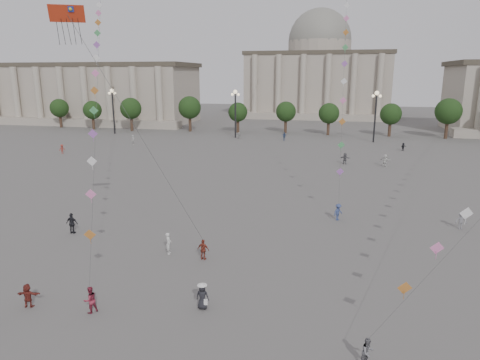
# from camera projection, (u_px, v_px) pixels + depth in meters

# --- Properties ---
(ground) EXTENTS (360.00, 360.00, 0.00)m
(ground) POSITION_uv_depth(u_px,v_px,m) (210.00, 298.00, 27.35)
(ground) COLOR #5D5B58
(ground) RESTS_ON ground
(hall_west) EXTENTS (84.00, 26.22, 17.20)m
(hall_west) POSITION_uv_depth(u_px,v_px,m) (62.00, 93.00, 130.36)
(hall_west) COLOR #A79C8C
(hall_west) RESTS_ON ground
(hall_central) EXTENTS (48.30, 34.30, 35.50)m
(hall_central) POSITION_uv_depth(u_px,v_px,m) (318.00, 74.00, 146.24)
(hall_central) COLOR #A79C8C
(hall_central) RESTS_ON ground
(tree_row) EXTENTS (137.12, 5.12, 8.00)m
(tree_row) POSITION_uv_depth(u_px,v_px,m) (306.00, 112.00, 99.88)
(tree_row) COLOR #332319
(tree_row) RESTS_ON ground
(lamp_post_far_west) EXTENTS (2.00, 0.90, 10.65)m
(lamp_post_far_west) POSITION_uv_depth(u_px,v_px,m) (113.00, 103.00, 101.53)
(lamp_post_far_west) COLOR #262628
(lamp_post_far_west) RESTS_ON ground
(lamp_post_mid_west) EXTENTS (2.00, 0.90, 10.65)m
(lamp_post_mid_west) POSITION_uv_depth(u_px,v_px,m) (235.00, 105.00, 95.07)
(lamp_post_mid_west) COLOR #262628
(lamp_post_mid_west) RESTS_ON ground
(lamp_post_mid_east) EXTENTS (2.00, 0.90, 10.65)m
(lamp_post_mid_east) POSITION_uv_depth(u_px,v_px,m) (376.00, 107.00, 88.61)
(lamp_post_mid_east) COLOR #262628
(lamp_post_mid_east) RESTS_ON ground
(person_crowd_0) EXTENTS (1.14, 0.64, 1.84)m
(person_crowd_0) POSITION_uv_depth(u_px,v_px,m) (284.00, 136.00, 92.29)
(person_crowd_0) COLOR #354B78
(person_crowd_0) RESTS_ON ground
(person_crowd_2) EXTENTS (1.11, 1.26, 1.69)m
(person_crowd_2) POSITION_uv_depth(u_px,v_px,m) (62.00, 149.00, 77.05)
(person_crowd_2) COLOR maroon
(person_crowd_2) RESTS_ON ground
(person_crowd_4) EXTENTS (1.16, 1.38, 1.49)m
(person_crowd_4) POSITION_uv_depth(u_px,v_px,m) (239.00, 136.00, 94.47)
(person_crowd_4) COLOR #B2B1AD
(person_crowd_4) RESTS_ON ground
(person_crowd_6) EXTENTS (1.15, 0.77, 1.65)m
(person_crowd_6) POSITION_uv_depth(u_px,v_px,m) (461.00, 220.00, 39.42)
(person_crowd_6) COLOR slate
(person_crowd_6) RESTS_ON ground
(person_crowd_7) EXTENTS (1.86, 1.24, 1.93)m
(person_crowd_7) POSITION_uv_depth(u_px,v_px,m) (385.00, 160.00, 66.21)
(person_crowd_7) COLOR white
(person_crowd_7) RESTS_ON ground
(person_crowd_9) EXTENTS (1.26, 1.30, 1.48)m
(person_crowd_9) POSITION_uv_depth(u_px,v_px,m) (403.00, 147.00, 80.07)
(person_crowd_9) COLOR black
(person_crowd_9) RESTS_ON ground
(person_crowd_10) EXTENTS (0.59, 0.77, 1.90)m
(person_crowd_10) POSITION_uv_depth(u_px,v_px,m) (133.00, 140.00, 87.10)
(person_crowd_10) COLOR #AEAEAA
(person_crowd_10) RESTS_ON ground
(person_crowd_12) EXTENTS (1.73, 0.87, 1.79)m
(person_crowd_12) POSITION_uv_depth(u_px,v_px,m) (345.00, 158.00, 68.15)
(person_crowd_12) COLOR #59595D
(person_crowd_12) RESTS_ON ground
(person_crowd_13) EXTENTS (0.59, 0.73, 1.75)m
(person_crowd_13) POSITION_uv_depth(u_px,v_px,m) (169.00, 243.00, 33.98)
(person_crowd_13) COLOR silver
(person_crowd_13) RESTS_ON ground
(tourist_0) EXTENTS (1.01, 0.54, 1.64)m
(tourist_0) POSITION_uv_depth(u_px,v_px,m) (203.00, 250.00, 32.88)
(tourist_0) COLOR maroon
(tourist_0) RESTS_ON ground
(tourist_1) EXTENTS (1.12, 0.47, 1.90)m
(tourist_1) POSITION_uv_depth(u_px,v_px,m) (72.00, 223.00, 38.28)
(tourist_1) COLOR black
(tourist_1) RESTS_ON ground
(tourist_2) EXTENTS (1.47, 0.72, 1.52)m
(tourist_2) POSITION_uv_depth(u_px,v_px,m) (28.00, 296.00, 26.16)
(tourist_2) COLOR maroon
(tourist_2) RESTS_ON ground
(kite_flyer_0) EXTENTS (0.97, 1.02, 1.66)m
(kite_flyer_0) POSITION_uv_depth(u_px,v_px,m) (90.00, 300.00, 25.54)
(kite_flyer_0) COLOR maroon
(kite_flyer_0) RESTS_ON ground
(kite_flyer_1) EXTENTS (1.17, 1.22, 1.67)m
(kite_flyer_1) POSITION_uv_depth(u_px,v_px,m) (338.00, 212.00, 41.81)
(kite_flyer_1) COLOR #354578
(kite_flyer_1) RESTS_ON ground
(kite_flyer_2) EXTENTS (0.92, 0.90, 1.49)m
(kite_flyer_2) POSITION_uv_depth(u_px,v_px,m) (368.00, 352.00, 20.84)
(kite_flyer_2) COLOR slate
(kite_flyer_2) RESTS_ON ground
(hat_person) EXTENTS (0.80, 0.60, 1.69)m
(hat_person) POSITION_uv_depth(u_px,v_px,m) (202.00, 296.00, 25.94)
(hat_person) COLOR black
(hat_person) RESTS_ON ground
(dragon_kite) EXTENTS (4.98, 2.39, 18.18)m
(dragon_kite) POSITION_uv_depth(u_px,v_px,m) (70.00, 27.00, 27.57)
(dragon_kite) COLOR #B62C13
(dragon_kite) RESTS_ON ground
(kite_train_west) EXTENTS (28.46, 53.90, 71.43)m
(kite_train_west) POSITION_uv_depth(u_px,v_px,m) (99.00, 23.00, 51.88)
(kite_train_west) COLOR #3F3F3F
(kite_train_west) RESTS_ON ground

